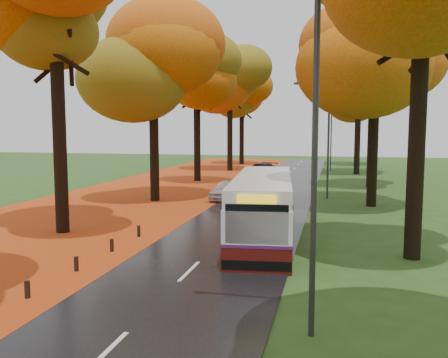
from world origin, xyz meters
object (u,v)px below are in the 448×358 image
(car_dark, at_px, (260,170))
(streetlamp_far, at_px, (329,129))
(car_white, at_px, (227,190))
(bus, at_px, (263,206))
(streetlamp_mid, at_px, (325,129))
(streetlamp_near, at_px, (304,131))
(car_silver, at_px, (250,176))

(car_dark, bearing_deg, streetlamp_far, 73.88)
(streetlamp_far, height_order, car_white, streetlamp_far)
(bus, distance_m, car_dark, 25.57)
(car_white, bearing_deg, streetlamp_mid, 25.42)
(bus, bearing_deg, streetlamp_mid, 73.76)
(streetlamp_near, height_order, streetlamp_mid, same)
(car_white, bearing_deg, car_dark, 96.41)
(streetlamp_mid, height_order, car_dark, streetlamp_mid)
(streetlamp_mid, xyz_separation_m, car_silver, (-6.30, 7.02, -4.03))
(bus, distance_m, car_silver, 20.11)
(streetlamp_mid, distance_m, car_white, 7.75)
(streetlamp_mid, relative_size, bus, 0.76)
(bus, bearing_deg, streetlamp_far, 80.17)
(streetlamp_mid, relative_size, car_white, 2.09)
(bus, bearing_deg, car_silver, 95.47)
(streetlamp_mid, xyz_separation_m, car_dark, (-6.30, 12.58, -3.99))
(bus, bearing_deg, car_dark, 92.98)
(car_white, height_order, car_dark, car_dark)
(streetlamp_mid, height_order, car_white, streetlamp_mid)
(car_silver, bearing_deg, streetlamp_far, 54.29)
(streetlamp_mid, relative_size, car_silver, 2.06)
(car_white, relative_size, car_dark, 0.81)
(car_white, distance_m, car_dark, 14.75)
(car_silver, height_order, car_dark, car_dark)
(streetlamp_near, bearing_deg, car_dark, 100.32)
(bus, height_order, car_silver, bus)
(streetlamp_far, bearing_deg, streetlamp_near, -90.00)
(car_silver, bearing_deg, car_dark, 77.10)
(streetlamp_far, xyz_separation_m, car_white, (-6.26, -24.17, -4.02))
(streetlamp_mid, bearing_deg, car_silver, 131.87)
(car_dark, bearing_deg, bus, -63.30)
(car_silver, relative_size, car_dark, 0.83)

